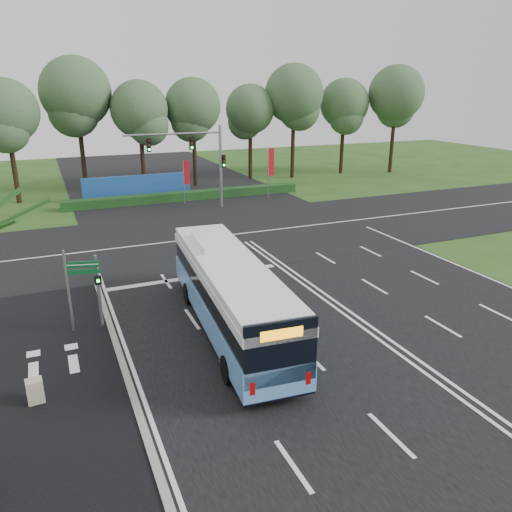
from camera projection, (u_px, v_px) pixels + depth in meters
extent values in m
plane|color=#254918|center=(319.00, 297.00, 24.96)|extent=(120.00, 120.00, 0.00)
cube|color=black|center=(319.00, 297.00, 24.95)|extent=(20.00, 120.00, 0.04)
cube|color=black|center=(235.00, 235.00, 35.41)|extent=(120.00, 14.00, 0.05)
cube|color=black|center=(55.00, 382.00, 17.70)|extent=(5.00, 18.00, 0.06)
cube|color=gray|center=(124.00, 367.00, 18.58)|extent=(0.25, 18.00, 0.12)
cube|color=#5A90D1|center=(230.00, 308.00, 21.18)|extent=(3.46, 12.16, 1.10)
cube|color=black|center=(230.00, 319.00, 21.34)|extent=(3.43, 12.09, 0.30)
cube|color=black|center=(230.00, 286.00, 20.85)|extent=(3.34, 11.97, 0.95)
cube|color=white|center=(229.00, 273.00, 20.66)|extent=(3.46, 12.16, 0.35)
cube|color=white|center=(229.00, 265.00, 20.55)|extent=(3.37, 11.67, 0.35)
cube|color=white|center=(214.00, 241.00, 22.70)|extent=(1.84, 3.12, 0.25)
cube|color=black|center=(281.00, 353.00, 15.51)|extent=(2.43, 0.31, 2.20)
cube|color=orange|center=(282.00, 334.00, 15.24)|extent=(1.40, 0.17, 0.35)
cylinder|color=black|center=(188.00, 294.00, 24.05)|extent=(0.36, 1.06, 1.04)
cylinder|color=black|center=(234.00, 288.00, 24.76)|extent=(0.36, 1.06, 1.04)
cylinder|color=black|center=(227.00, 370.00, 17.59)|extent=(0.36, 1.06, 1.04)
cylinder|color=black|center=(289.00, 359.00, 18.29)|extent=(0.36, 1.06, 1.04)
cylinder|color=gray|center=(99.00, 292.00, 21.28)|extent=(0.13, 0.13, 3.34)
cube|color=black|center=(98.00, 280.00, 20.92)|extent=(0.29, 0.21, 0.38)
sphere|color=#19F233|center=(98.00, 281.00, 20.84)|extent=(0.13, 0.13, 0.13)
cylinder|color=gray|center=(69.00, 292.00, 20.85)|extent=(0.11, 0.11, 3.68)
cube|color=#0D4924|center=(83.00, 265.00, 20.56)|extent=(1.35, 0.41, 0.28)
cube|color=#0D4924|center=(83.00, 272.00, 20.66)|extent=(1.35, 0.41, 0.20)
cube|color=white|center=(83.00, 265.00, 20.52)|extent=(1.25, 0.34, 0.04)
cube|color=#B3A990|center=(35.00, 392.00, 16.46)|extent=(0.56, 0.48, 0.87)
cylinder|color=gray|center=(184.00, 182.00, 44.20)|extent=(0.06, 0.06, 3.93)
cube|color=maroon|center=(187.00, 173.00, 44.07)|extent=(0.53, 0.09, 2.09)
cylinder|color=gray|center=(268.00, 173.00, 46.33)|extent=(0.07, 0.07, 4.74)
cube|color=maroon|center=(271.00, 162.00, 46.20)|extent=(0.62, 0.19, 2.53)
cylinder|color=gray|center=(221.00, 167.00, 42.44)|extent=(0.24, 0.24, 7.00)
cylinder|color=gray|center=(173.00, 134.00, 40.02)|extent=(8.00, 0.16, 0.16)
cube|color=black|center=(191.00, 143.00, 40.83)|extent=(0.32, 0.28, 1.05)
cube|color=black|center=(149.00, 145.00, 39.54)|extent=(0.32, 0.28, 1.05)
cube|color=black|center=(223.00, 161.00, 42.37)|extent=(0.32, 0.28, 1.05)
cube|color=#153312|center=(187.00, 196.00, 46.18)|extent=(22.00, 1.20, 0.80)
cube|color=#1B4B97|center=(138.00, 187.00, 46.65)|extent=(10.00, 0.30, 2.20)
cylinder|color=black|center=(13.00, 160.00, 44.12)|extent=(0.44, 0.44, 7.60)
sphere|color=#34502F|center=(5.00, 111.00, 42.77)|extent=(5.60, 5.60, 5.60)
cylinder|color=black|center=(82.00, 146.00, 48.67)|extent=(0.44, 0.44, 9.03)
sphere|color=#34502F|center=(76.00, 92.00, 47.06)|extent=(6.65, 6.65, 6.65)
cylinder|color=black|center=(142.00, 153.00, 49.50)|extent=(0.44, 0.44, 7.53)
sphere|color=#34502F|center=(139.00, 109.00, 48.16)|extent=(5.55, 5.55, 5.55)
cylinder|color=black|center=(194.00, 149.00, 51.99)|extent=(0.44, 0.44, 7.71)
sphere|color=#34502F|center=(193.00, 106.00, 50.62)|extent=(5.68, 5.68, 5.68)
cylinder|color=black|center=(250.00, 146.00, 55.92)|extent=(0.44, 0.44, 7.28)
sphere|color=#34502F|center=(250.00, 109.00, 54.62)|extent=(5.36, 5.36, 5.36)
cylinder|color=black|center=(293.00, 139.00, 56.54)|extent=(0.44, 0.44, 8.80)
sphere|color=#34502F|center=(294.00, 94.00, 54.97)|extent=(6.48, 6.48, 6.48)
cylinder|color=black|center=(342.00, 141.00, 59.56)|extent=(0.44, 0.44, 7.74)
sphere|color=#34502F|center=(344.00, 103.00, 58.18)|extent=(5.71, 5.71, 5.71)
cylinder|color=black|center=(393.00, 136.00, 60.15)|extent=(0.44, 0.44, 8.81)
sphere|color=#34502F|center=(396.00, 93.00, 58.59)|extent=(6.49, 6.49, 6.49)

